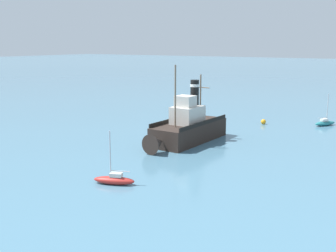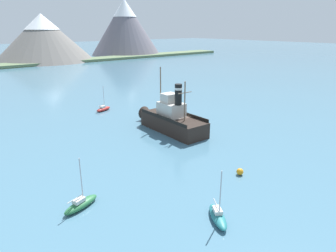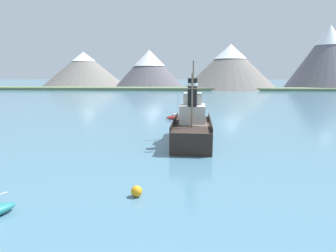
% 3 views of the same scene
% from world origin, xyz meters
% --- Properties ---
extents(ground_plane, '(600.00, 600.00, 0.00)m').
position_xyz_m(ground_plane, '(0.00, 0.00, 0.00)').
color(ground_plane, '#477289').
extents(mountain_ridge, '(173.84, 63.45, 31.32)m').
position_xyz_m(mountain_ridge, '(5.79, 127.90, 12.22)').
color(mountain_ridge, slate).
rests_on(mountain_ridge, ground).
extents(shoreline_strip, '(240.00, 12.00, 1.20)m').
position_xyz_m(shoreline_strip, '(0.00, 106.07, 0.60)').
color(shoreline_strip, '#5B704C').
rests_on(shoreline_strip, ground).
extents(old_tugboat, '(4.80, 14.50, 9.90)m').
position_xyz_m(old_tugboat, '(-1.06, 1.27, 1.83)').
color(old_tugboat, '#2D231E').
rests_on(old_tugboat, ground).
extents(sailboat_red, '(3.94, 2.37, 4.90)m').
position_xyz_m(sailboat_red, '(-3.74, 18.85, 0.43)').
color(sailboat_red, '#B22823').
rests_on(sailboat_red, ground).
extents(mooring_buoy, '(0.78, 0.78, 0.78)m').
position_xyz_m(mooring_buoy, '(-5.10, -15.53, 0.39)').
color(mooring_buoy, orange).
rests_on(mooring_buoy, ground).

